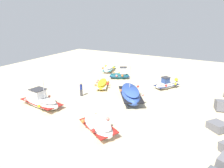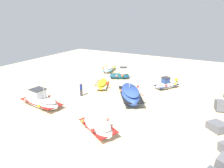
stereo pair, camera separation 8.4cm
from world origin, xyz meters
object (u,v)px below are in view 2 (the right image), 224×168
object	(u,v)px
fishing_boat_4	(41,101)
fishing_boat_6	(109,69)
person_walking	(81,88)
mooring_buoy_0	(176,80)
fishing_boat_2	(167,84)
fishing_boat_1	(130,94)
fishing_boat_3	(120,75)
fishing_boat_0	(98,126)
fishing_boat_5	(102,84)

from	to	relation	value
fishing_boat_4	fishing_boat_6	bearing A→B (deg)	-80.76
person_walking	fishing_boat_4	bearing A→B (deg)	-68.32
mooring_buoy_0	fishing_boat_6	bearing A→B (deg)	-92.85
fishing_boat_4	person_walking	bearing A→B (deg)	-108.05
fishing_boat_2	fishing_boat_4	xyz separation A→B (m)	(11.98, -10.20, 0.11)
fishing_boat_1	person_walking	bearing A→B (deg)	-107.21
fishing_boat_1	person_walking	size ratio (longest dim) A/B	3.38
fishing_boat_3	mooring_buoy_0	world-z (taller)	fishing_boat_3
fishing_boat_0	fishing_boat_5	bearing A→B (deg)	-32.57
fishing_boat_0	fishing_boat_1	world-z (taller)	fishing_boat_1
fishing_boat_1	fishing_boat_2	size ratio (longest dim) A/B	1.53
fishing_boat_2	mooring_buoy_0	world-z (taller)	fishing_boat_2
fishing_boat_4	mooring_buoy_0	xyz separation A→B (m)	(-15.17, 10.81, -0.26)
fishing_boat_2	mooring_buoy_0	xyz separation A→B (m)	(-3.20, 0.61, -0.15)
fishing_boat_3	fishing_boat_2	bearing A→B (deg)	-33.02
fishing_boat_5	fishing_boat_0	bearing A→B (deg)	-175.14
fishing_boat_1	fishing_boat_2	xyz separation A→B (m)	(-6.03, 2.56, -0.26)
fishing_boat_2	fishing_boat_6	distance (m)	11.48
fishing_boat_1	fishing_boat_6	xyz separation A→B (m)	(-9.80, -8.29, -0.34)
fishing_boat_4	person_walking	distance (m)	4.78
fishing_boat_4	fishing_boat_1	bearing A→B (deg)	-135.25
fishing_boat_2	fishing_boat_5	world-z (taller)	fishing_boat_2
fishing_boat_4	fishing_boat_0	bearing A→B (deg)	177.94
fishing_boat_0	fishing_boat_2	world-z (taller)	fishing_boat_2
fishing_boat_2	fishing_boat_3	world-z (taller)	fishing_boat_3
fishing_boat_3	person_walking	distance (m)	8.46
fishing_boat_6	mooring_buoy_0	bearing A→B (deg)	-107.76
fishing_boat_2	mooring_buoy_0	size ratio (longest dim) A/B	6.18
fishing_boat_1	fishing_boat_5	bearing A→B (deg)	-147.35
fishing_boat_2	person_walking	bearing A→B (deg)	-14.24
mooring_buoy_0	fishing_boat_2	bearing A→B (deg)	-10.84
fishing_boat_0	person_walking	distance (m)	8.12
fishing_boat_5	fishing_boat_6	distance (m)	8.18
fishing_boat_3	fishing_boat_4	bearing A→B (deg)	-130.32
fishing_boat_4	person_walking	size ratio (longest dim) A/B	3.10
fishing_boat_2	fishing_boat_6	size ratio (longest dim) A/B	0.85
fishing_boat_1	fishing_boat_4	bearing A→B (deg)	-85.38
fishing_boat_0	person_walking	world-z (taller)	person_walking
fishing_boat_2	mooring_buoy_0	bearing A→B (deg)	-158.15
fishing_boat_3	fishing_boat_0	bearing A→B (deg)	-97.69
fishing_boat_2	person_walking	size ratio (longest dim) A/B	2.20
person_walking	fishing_boat_1	bearing A→B (deg)	62.65
fishing_boat_1	fishing_boat_4	distance (m)	9.68
fishing_boat_2	fishing_boat_4	bearing A→B (deg)	-7.72
fishing_boat_1	fishing_boat_3	bearing A→B (deg)	-178.69
fishing_boat_5	mooring_buoy_0	xyz separation A→B (m)	(-6.96, 8.25, -0.06)
fishing_boat_0	fishing_boat_3	xyz separation A→B (m)	(-13.96, -4.94, 0.05)
fishing_boat_4	mooring_buoy_0	world-z (taller)	fishing_boat_4
fishing_boat_1	mooring_buoy_0	distance (m)	9.77
mooring_buoy_0	fishing_boat_3	bearing A→B (deg)	-72.60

